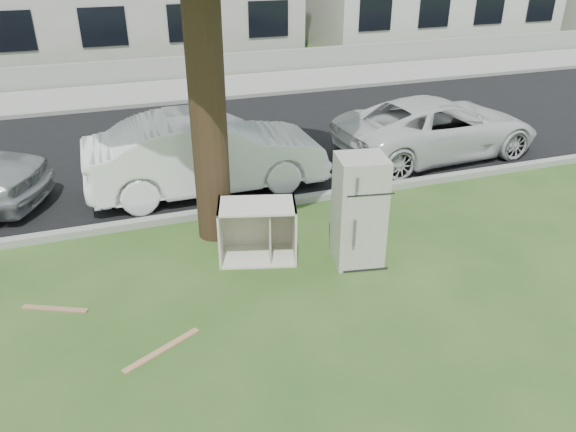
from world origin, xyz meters
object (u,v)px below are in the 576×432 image
object	(u,v)px
car_center	(207,153)
car_right	(438,127)
cabinet	(257,231)
fridge	(359,211)

from	to	relation	value
car_center	car_right	world-z (taller)	car_center
car_right	cabinet	bearing A→B (deg)	116.44
cabinet	car_center	bearing A→B (deg)	109.46
fridge	car_center	world-z (taller)	fridge
fridge	cabinet	distance (m)	1.50
fridge	cabinet	xyz separation A→B (m)	(-1.34, 0.57, -0.38)
car_center	cabinet	bearing A→B (deg)	-176.32
cabinet	car_right	world-z (taller)	car_right
fridge	car_center	bearing A→B (deg)	125.30
cabinet	car_center	size ratio (longest dim) A/B	0.26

